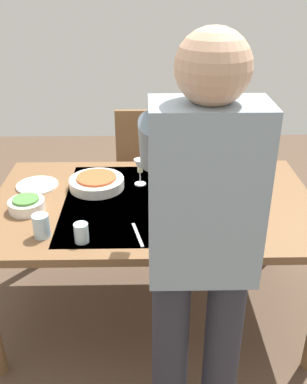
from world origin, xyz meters
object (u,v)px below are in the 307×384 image
Objects in this scene: dining_table at (154,211)px; dinner_plate_near at (37,185)px; person_server at (201,249)px; serving_bowl_pasta at (97,182)px; wine_glass_left at (140,167)px; water_cup_near_left at (41,226)px; dinner_plate_far at (227,181)px; wine_bottle at (163,155)px; chair_near at (143,166)px; water_cup_near_right at (81,233)px; side_bowl_salad at (27,204)px; wine_glass_right at (160,174)px.

dinner_plate_near is at bearing -15.45° from dining_table.
person_server reaches higher than serving_bowl_pasta.
wine_glass_left reaches higher than dining_table.
water_cup_near_left is (0.44, 0.52, -0.05)m from wine_glass_left.
dining_table is at bearing 153.37° from serving_bowl_pasta.
serving_bowl_pasta is at bearing 4.57° from dinner_plate_far.
wine_bottle reaches higher than dining_table.
dining_table is 1.86× the size of chair_near.
dinner_plate_near reaches higher than dining_table.
dinner_plate_far is (-1.06, -0.04, 0.00)m from dinner_plate_near.
chair_near is at bearing -110.35° from water_cup_near_left.
water_cup_near_left is 1.08m from dinner_plate_far.
water_cup_near_right is 0.39× the size of dinner_plate_near.
side_bowl_salad is at bearing 59.55° from chair_near.
wine_glass_left is 0.63m from water_cup_near_right.
person_server is 0.89m from wine_glass_right.
water_cup_near_left is at bearing 104.59° from dinner_plate_near.
dinner_plate_near is 1.06m from dinner_plate_far.
dinner_plate_near is (0.13, -0.51, -0.05)m from water_cup_near_left.
dining_table is 0.48m from dinner_plate_far.
wine_bottle is (-0.06, -0.36, 0.17)m from dining_table.
person_server is at bearing 145.99° from water_cup_near_left.
water_cup_near_left is at bearing 50.21° from wine_bottle.
wine_glass_right reaches higher than dinner_plate_far.
wine_bottle is (0.09, -1.14, -0.12)m from person_server.
chair_near is at bearing -86.45° from dining_table.
wine_glass_left is 0.14m from wine_glass_right.
dining_table is 7.35× the size of dinner_plate_near.
water_cup_near_right is at bearing 65.90° from wine_glass_left.
person_server is at bearing 116.24° from serving_bowl_pasta.
serving_bowl_pasta is (-0.20, -0.49, -0.02)m from water_cup_near_left.
wine_glass_left is 0.58m from dinner_plate_near.
dinner_plate_far is (-0.27, -0.99, -0.22)m from person_server.
person_server reaches higher than dining_table.
person_server reaches higher than dinner_plate_near.
side_bowl_salad is (0.33, 0.25, 0.00)m from serving_bowl_pasta.
wine_glass_left and wine_glass_right have the same top height.
person_server reaches higher than dinner_plate_far.
water_cup_near_right reaches higher than dinner_plate_near.
dining_table is at bearing -130.76° from water_cup_near_right.
wine_glass_right reaches higher than water_cup_near_right.
dinner_plate_near is (0.71, 0.18, -0.10)m from wine_bottle.
wine_bottle is 0.74m from dinner_plate_near.
side_bowl_salad is at bearing 15.98° from wine_glass_right.
water_cup_near_left is at bearing 117.43° from side_bowl_salad.
wine_glass_right is at bearing -82.52° from person_server.
wine_bottle is at bearing -128.86° from wine_glass_left.
dinner_plate_near is at bearing 1.94° from dinner_plate_far.
side_bowl_salad reaches higher than dinner_plate_near.
water_cup_near_right is 0.42m from side_bowl_salad.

